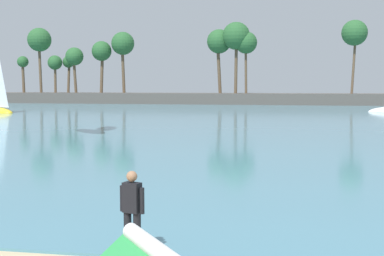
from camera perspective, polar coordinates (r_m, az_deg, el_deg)
name	(u,v)px	position (r m, az deg, el deg)	size (l,w,h in m)	color
sea	(252,110)	(66.70, 6.57, 2.00)	(220.00, 114.34, 0.06)	teal
palm_headland	(273,78)	(83.68, 8.84, 5.45)	(117.32, 7.49, 13.57)	#514C47
person_at_waterline	(132,211)	(10.21, -6.54, -8.94)	(0.53, 0.29, 1.67)	black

